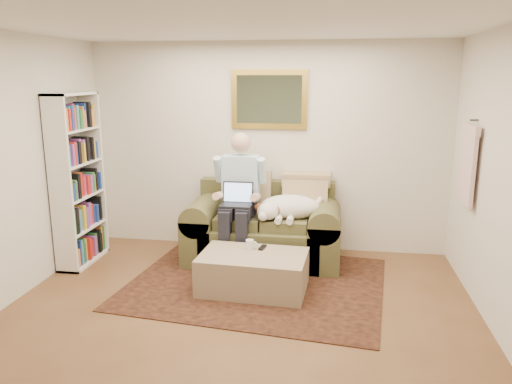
% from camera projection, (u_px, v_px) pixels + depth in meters
% --- Properties ---
extents(room_shell, '(4.51, 5.00, 2.61)m').
position_uv_depth(room_shell, '(233.00, 183.00, 4.21)').
color(room_shell, brown).
rests_on(room_shell, ground).
extents(rug, '(2.87, 2.40, 0.01)m').
position_uv_depth(rug, '(256.00, 283.00, 5.38)').
color(rug, black).
rests_on(rug, room_shell).
extents(sofa, '(1.83, 0.93, 1.10)m').
position_uv_depth(sofa, '(263.00, 234.00, 6.01)').
color(sofa, brown).
rests_on(sofa, room_shell).
extents(seated_man, '(0.60, 0.86, 1.54)m').
position_uv_depth(seated_man, '(238.00, 201.00, 5.79)').
color(seated_man, '#8CBCD8').
rests_on(seated_man, sofa).
extents(laptop, '(0.35, 0.28, 0.26)m').
position_uv_depth(laptop, '(237.00, 199.00, 5.71)').
color(laptop, black).
rests_on(laptop, seated_man).
extents(sleeping_dog, '(0.75, 0.47, 0.28)m').
position_uv_depth(sleeping_dog, '(290.00, 207.00, 5.79)').
color(sleeping_dog, white).
rests_on(sleeping_dog, sofa).
extents(ottoman, '(1.12, 0.75, 0.39)m').
position_uv_depth(ottoman, '(253.00, 272.00, 5.16)').
color(ottoman, '#9F866A').
rests_on(ottoman, room_shell).
extents(coffee_mug, '(0.08, 0.08, 0.10)m').
position_uv_depth(coffee_mug, '(250.00, 244.00, 5.26)').
color(coffee_mug, white).
rests_on(coffee_mug, ottoman).
extents(tv_remote, '(0.08, 0.16, 0.02)m').
position_uv_depth(tv_remote, '(263.00, 247.00, 5.29)').
color(tv_remote, black).
rests_on(tv_remote, ottoman).
extents(bookshelf, '(0.28, 0.80, 2.00)m').
position_uv_depth(bookshelf, '(77.00, 180.00, 5.79)').
color(bookshelf, white).
rests_on(bookshelf, room_shell).
extents(wall_mirror, '(0.94, 0.04, 0.72)m').
position_uv_depth(wall_mirror, '(269.00, 99.00, 6.10)').
color(wall_mirror, gold).
rests_on(wall_mirror, room_shell).
extents(hanging_shirt, '(0.06, 0.52, 0.90)m').
position_uv_depth(hanging_shirt, '(468.00, 160.00, 5.06)').
color(hanging_shirt, beige).
rests_on(hanging_shirt, room_shell).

